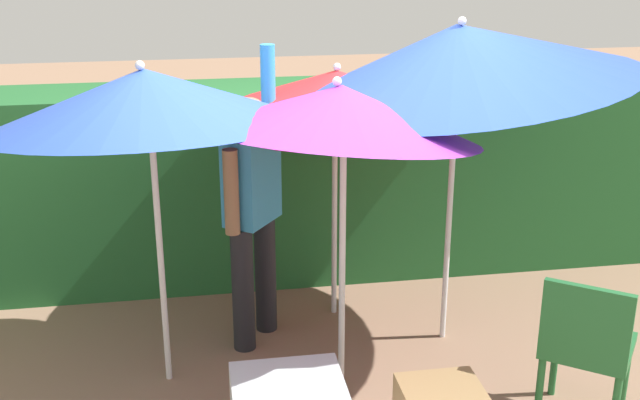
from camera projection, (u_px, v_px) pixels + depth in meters
name	position (u px, v px, depth m)	size (l,w,h in m)	color
ground_plane	(329.00, 398.00, 4.53)	(24.00, 24.00, 0.00)	#937056
hedge_row	(287.00, 181.00, 5.95)	(8.00, 0.70, 1.46)	#23602D
umbrella_rainbow	(459.00, 56.00, 4.56)	(2.10, 2.07, 2.19)	silver
umbrella_orange	(146.00, 98.00, 4.15)	(1.74, 1.76, 1.97)	silver
umbrella_yellow	(340.00, 111.00, 4.10)	(1.54, 1.53, 1.95)	silver
umbrella_navy	(336.00, 93.00, 5.00)	(1.65, 1.65, 1.74)	silver
person_vendor	(252.00, 204.00, 4.87)	(0.39, 0.50, 1.88)	black
chair_plastic	(586.00, 344.00, 4.10)	(0.62, 0.62, 0.89)	#236633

